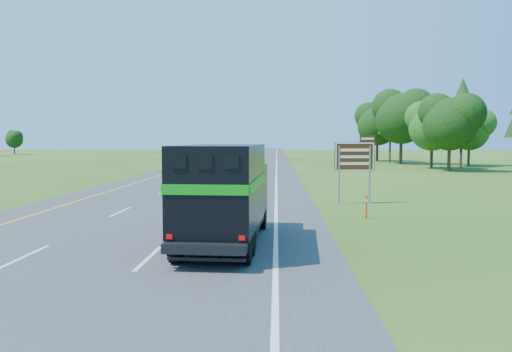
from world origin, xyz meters
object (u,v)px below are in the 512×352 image
(exit_sign, at_px, (355,159))
(white_suv, at_px, (208,158))
(horse_truck, at_px, (225,191))
(far_car, at_px, (241,150))

(exit_sign, bearing_deg, white_suv, 103.84)
(exit_sign, bearing_deg, horse_truck, -124.19)
(white_suv, height_order, exit_sign, exit_sign)
(exit_sign, bearing_deg, far_car, 92.03)
(horse_truck, distance_m, white_suv, 48.51)
(far_car, height_order, exit_sign, exit_sign)
(far_car, bearing_deg, white_suv, -92.52)
(white_suv, bearing_deg, far_car, 91.25)
(horse_truck, xyz_separation_m, exit_sign, (5.87, 10.73, 0.61))
(horse_truck, relative_size, white_suv, 1.09)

